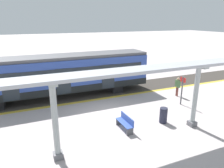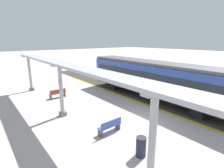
{
  "view_description": "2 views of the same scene",
  "coord_description": "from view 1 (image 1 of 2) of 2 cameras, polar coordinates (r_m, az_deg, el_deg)",
  "views": [
    {
      "loc": [
        11.69,
        -4.9,
        6.22
      ],
      "look_at": [
        -0.69,
        0.34,
        2.04
      ],
      "focal_mm": 33.52,
      "sensor_mm": 36.0,
      "label": 1
    },
    {
      "loc": [
        7.56,
        7.38,
        5.38
      ],
      "look_at": [
        -0.41,
        -2.55,
        2.11
      ],
      "focal_mm": 27.68,
      "sensor_mm": 36.0,
      "label": 2
    }
  ],
  "objects": [
    {
      "name": "trash_bin",
      "position": [
        13.55,
        13.84,
        -8.29
      ],
      "size": [
        0.48,
        0.48,
        0.99
      ],
      "primitive_type": "cylinder",
      "color": "#232536",
      "rests_on": "ground"
    },
    {
      "name": "canopy_beam",
      "position": [
        10.26,
        7.02,
        3.78
      ],
      "size": [
        1.2,
        25.6,
        0.16
      ],
      "primitive_type": "cube",
      "color": "#A8AAB2",
      "rests_on": "canopy_pillar_nearest"
    },
    {
      "name": "train_near_carriage",
      "position": [
        17.54,
        -13.93,
        2.26
      ],
      "size": [
        2.65,
        14.76,
        3.48
      ],
      "color": "#2C479E",
      "rests_on": "ground"
    },
    {
      "name": "platform_info_sign",
      "position": [
        16.44,
        18.58,
        -0.98
      ],
      "size": [
        0.56,
        0.1,
        2.2
      ],
      "color": "#4C4C51",
      "rests_on": "ground"
    },
    {
      "name": "passenger_waiting_near_edge",
      "position": [
        18.25,
        17.48,
        -0.16
      ],
      "size": [
        0.47,
        0.23,
        1.61
      ],
      "color": "brown",
      "rests_on": "ground"
    },
    {
      "name": "tactile_edge_strip",
      "position": [
        16.98,
        -4.53,
        -4.28
      ],
      "size": [
        0.36,
        31.52,
        0.01
      ],
      "primitive_type": "cube",
      "color": "gold",
      "rests_on": "ground"
    },
    {
      "name": "ground_plane",
      "position": [
        14.12,
        -0.17,
        -8.88
      ],
      "size": [
        176.0,
        176.0,
        0.0
      ],
      "primitive_type": "plane",
      "color": "#B1A6A4"
    },
    {
      "name": "canopy_pillar_third",
      "position": [
        13.16,
        21.79,
        -3.14
      ],
      "size": [
        1.1,
        0.44,
        3.77
      ],
      "color": "slate",
      "rests_on": "ground"
    },
    {
      "name": "canopy_pillar_second",
      "position": [
        9.69,
        -15.25,
        -9.79
      ],
      "size": [
        1.1,
        0.44,
        3.77
      ],
      "color": "slate",
      "rests_on": "ground"
    },
    {
      "name": "trackbed",
      "position": [
        18.57,
        -6.29,
        -2.41
      ],
      "size": [
        3.2,
        43.52,
        0.01
      ],
      "primitive_type": "cube",
      "color": "#38332D",
      "rests_on": "ground"
    },
    {
      "name": "bench_near_end",
      "position": [
        12.45,
        3.67,
        -10.43
      ],
      "size": [
        1.51,
        0.48,
        0.86
      ],
      "color": "#324EA1",
      "rests_on": "ground"
    }
  ]
}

